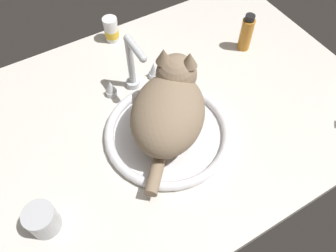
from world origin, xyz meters
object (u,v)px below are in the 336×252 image
object	(u,v)px
sink_basin	(168,132)
faucet	(133,69)
pill_bottle	(111,30)
cat	(170,106)
metal_jar	(42,220)
amber_bottle	(246,33)

from	to	relation	value
sink_basin	faucet	xyz separation A→B (cm)	(0.00, 19.74, 6.54)
faucet	pill_bottle	distance (cm)	23.52
pill_bottle	cat	bearing A→B (deg)	-92.46
sink_basin	metal_jar	bearing A→B (deg)	-168.38
faucet	amber_bottle	distance (cm)	38.99
faucet	metal_jar	bearing A→B (deg)	-143.24
cat	amber_bottle	xyz separation A→B (cm)	(37.48, 15.70, -4.10)
sink_basin	faucet	size ratio (longest dim) A/B	1.79
faucet	cat	world-z (taller)	cat
faucet	amber_bottle	xyz separation A→B (cm)	(38.87, -2.51, -1.69)
metal_jar	sink_basin	bearing A→B (deg)	11.62
cat	amber_bottle	world-z (taller)	cat
sink_basin	metal_jar	world-z (taller)	metal_jar
pill_bottle	faucet	bearing A→B (deg)	-97.83
cat	pill_bottle	world-z (taller)	cat
sink_basin	amber_bottle	size ratio (longest dim) A/B	2.70
faucet	amber_bottle	bearing A→B (deg)	-3.70
sink_basin	metal_jar	xyz separation A→B (cm)	(-36.47, -7.50, 2.51)
sink_basin	pill_bottle	bearing A→B (deg)	85.77
amber_bottle	metal_jar	world-z (taller)	amber_bottle
pill_bottle	metal_jar	bearing A→B (deg)	-128.27
amber_bottle	cat	bearing A→B (deg)	-157.27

